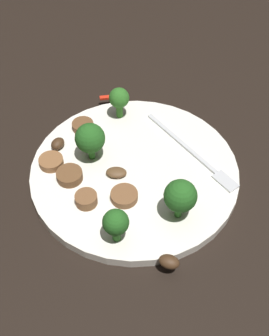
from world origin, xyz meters
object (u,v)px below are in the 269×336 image
at_px(broccoli_floret_1, 116,223).
at_px(pepper_strip_0, 112,97).
at_px(broccoli_floret_3, 119,99).
at_px(mushroom_2, 116,172).
at_px(mushroom_1, 169,262).
at_px(sausage_slice_0, 124,196).
at_px(sausage_slice_1, 86,199).
at_px(sausage_slice_2, 83,126).
at_px(broccoli_floret_2, 180,196).
at_px(broccoli_floret_0, 90,139).
at_px(sausage_slice_3, 51,162).
at_px(mushroom_0, 58,144).
at_px(plate, 134,171).
at_px(fork, 196,155).
at_px(sausage_slice_4, 70,176).

distance_m(broccoli_floret_1, pepper_strip_0, 0.26).
xyz_separation_m(broccoli_floret_3, mushroom_2, (0.07, -0.10, -0.03)).
bearing_deg(mushroom_1, sausage_slice_0, 154.57).
height_order(broccoli_floret_3, sausage_slice_1, broccoli_floret_3).
height_order(broccoli_floret_1, sausage_slice_2, broccoli_floret_1).
bearing_deg(sausage_slice_0, broccoli_floret_2, 14.51).
bearing_deg(mushroom_2, broccoli_floret_2, -4.41).
distance_m(sausage_slice_0, mushroom_1, 0.11).
bearing_deg(sausage_slice_2, broccoli_floret_1, -38.16).
relative_size(broccoli_floret_0, sausage_slice_3, 1.72).
height_order(broccoli_floret_2, pepper_strip_0, broccoli_floret_2).
height_order(broccoli_floret_2, mushroom_0, broccoli_floret_2).
relative_size(plate, mushroom_1, 11.73).
xyz_separation_m(fork, sausage_slice_4, (-0.12, -0.13, 0.00)).
height_order(broccoli_floret_1, broccoli_floret_2, broccoli_floret_2).
relative_size(broccoli_floret_3, mushroom_1, 2.08).
xyz_separation_m(mushroom_2, pepper_strip_0, (-0.10, 0.12, -0.00)).
height_order(plate, pepper_strip_0, pepper_strip_0).
relative_size(plate, broccoli_floret_2, 4.79).
relative_size(broccoli_floret_2, mushroom_1, 2.45).
xyz_separation_m(sausage_slice_4, mushroom_2, (0.05, 0.04, -0.00)).
bearing_deg(sausage_slice_4, fork, 48.89).
relative_size(plate, sausage_slice_4, 8.15).
height_order(sausage_slice_3, sausage_slice_4, sausage_slice_4).
bearing_deg(broccoli_floret_0, sausage_slice_4, -88.93).
height_order(sausage_slice_0, sausage_slice_3, same).
bearing_deg(pepper_strip_0, fork, -10.74).
xyz_separation_m(sausage_slice_1, mushroom_2, (0.00, 0.06, -0.00)).
distance_m(broccoli_floret_2, sausage_slice_4, 0.16).
distance_m(sausage_slice_3, sausage_slice_4, 0.04).
bearing_deg(sausage_slice_3, broccoli_floret_0, 49.40).
height_order(broccoli_floret_3, sausage_slice_4, broccoli_floret_3).
height_order(sausage_slice_4, mushroom_0, mushroom_0).
bearing_deg(broccoli_floret_1, mushroom_0, 155.70).
distance_m(sausage_slice_0, sausage_slice_1, 0.05).
xyz_separation_m(fork, sausage_slice_0, (-0.04, -0.12, 0.00)).
bearing_deg(pepper_strip_0, mushroom_1, -40.16).
xyz_separation_m(broccoli_floret_1, sausage_slice_2, (-0.16, 0.12, -0.03)).
relative_size(sausage_slice_2, mushroom_1, 1.31).
xyz_separation_m(sausage_slice_0, sausage_slice_4, (-0.08, -0.02, 0.00)).
relative_size(fork, sausage_slice_4, 5.02).
height_order(broccoli_floret_1, mushroom_0, broccoli_floret_1).
bearing_deg(mushroom_1, sausage_slice_2, 152.84).
xyz_separation_m(sausage_slice_4, mushroom_0, (-0.05, 0.03, 0.00)).
xyz_separation_m(broccoli_floret_2, pepper_strip_0, (-0.21, 0.13, -0.04)).
relative_size(broccoli_floret_1, sausage_slice_1, 1.76).
height_order(mushroom_0, mushroom_2, mushroom_0).
height_order(plate, broccoli_floret_2, broccoli_floret_2).
bearing_deg(sausage_slice_1, mushroom_1, -5.57).
bearing_deg(sausage_slice_0, pepper_strip_0, 132.07).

